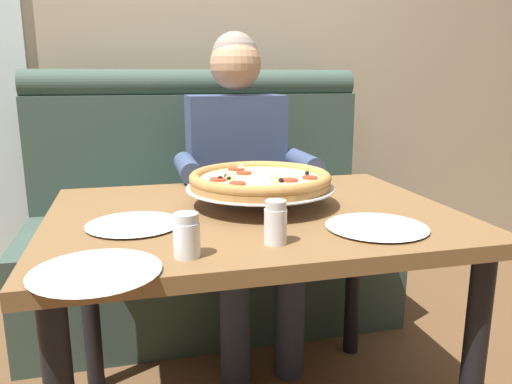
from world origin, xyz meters
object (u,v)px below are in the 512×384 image
(shaker_oregano, at_px, (275,225))
(plate_far_side, at_px, (95,269))
(booth_bench, at_px, (208,228))
(plate_near_left, at_px, (377,225))
(plate_near_right, at_px, (134,222))
(shaker_parmesan, at_px, (187,239))
(dining_table, at_px, (253,242))
(pizza, at_px, (260,180))
(diner_main, at_px, (241,173))

(shaker_oregano, bearing_deg, plate_far_side, -167.46)
(booth_bench, height_order, plate_near_left, booth_bench)
(plate_near_left, distance_m, plate_near_right, 0.62)
(shaker_oregano, distance_m, plate_near_right, 0.38)
(shaker_parmesan, distance_m, plate_far_side, 0.19)
(booth_bench, relative_size, plate_far_side, 6.32)
(plate_far_side, bearing_deg, dining_table, 42.59)
(pizza, distance_m, plate_near_right, 0.39)
(diner_main, xyz_separation_m, shaker_parmesan, (-0.33, -0.95, 0.05))
(booth_bench, xyz_separation_m, shaker_oregano, (-0.02, -1.18, 0.37))
(booth_bench, distance_m, plate_far_side, 1.37)
(pizza, relative_size, plate_far_side, 1.71)
(booth_bench, bearing_deg, shaker_oregano, -90.88)
(pizza, bearing_deg, shaker_oregano, -98.81)
(plate_far_side, bearing_deg, shaker_parmesan, 15.42)
(diner_main, height_order, shaker_oregano, diner_main)
(diner_main, xyz_separation_m, plate_near_right, (-0.43, -0.70, 0.02))
(shaker_parmesan, xyz_separation_m, plate_near_right, (-0.11, 0.26, -0.03))
(plate_near_left, bearing_deg, dining_table, 137.36)
(pizza, height_order, plate_near_right, pizza)
(booth_bench, bearing_deg, shaker_parmesan, -100.41)
(dining_table, relative_size, pizza, 2.60)
(shaker_parmesan, height_order, plate_near_left, shaker_parmesan)
(dining_table, bearing_deg, plate_far_side, -137.41)
(shaker_oregano, height_order, shaker_parmesan, shaker_oregano)
(booth_bench, relative_size, pizza, 3.69)
(booth_bench, distance_m, dining_table, 0.92)
(pizza, height_order, plate_near_left, pizza)
(diner_main, bearing_deg, plate_far_side, -116.99)
(diner_main, height_order, pizza, diner_main)
(pizza, relative_size, plate_near_left, 1.70)
(shaker_oregano, bearing_deg, diner_main, 82.44)
(shaker_parmesan, bearing_deg, plate_near_left, 9.69)
(booth_bench, distance_m, shaker_oregano, 1.24)
(plate_near_left, relative_size, plate_far_side, 1.01)
(shaker_oregano, bearing_deg, dining_table, 86.37)
(booth_bench, xyz_separation_m, diner_main, (0.10, -0.27, 0.31))
(dining_table, xyz_separation_m, pizza, (0.03, 0.05, 0.17))
(plate_near_right, height_order, plate_far_side, same)
(plate_far_side, bearing_deg, pizza, 44.12)
(booth_bench, height_order, shaker_oregano, booth_bench)
(dining_table, bearing_deg, diner_main, 80.66)
(plate_near_right, bearing_deg, diner_main, 58.00)
(booth_bench, bearing_deg, dining_table, -90.00)
(pizza, bearing_deg, plate_near_right, -161.55)
(diner_main, distance_m, plate_near_left, 0.88)
(pizza, distance_m, plate_near_left, 0.38)
(dining_table, xyz_separation_m, plate_near_right, (-0.33, -0.07, 0.10))
(plate_near_left, xyz_separation_m, plate_near_right, (-0.59, 0.17, -0.00))
(plate_near_right, xyz_separation_m, plate_far_side, (-0.08, -0.31, 0.00))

